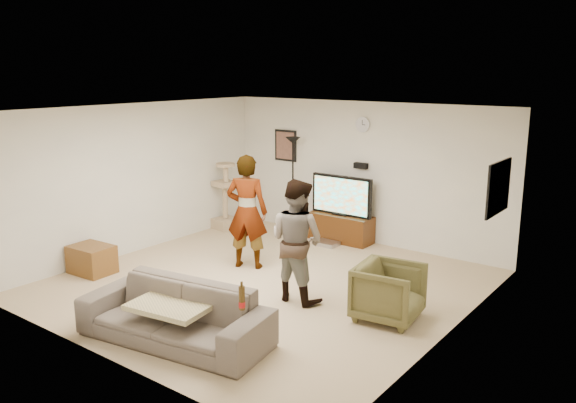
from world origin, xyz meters
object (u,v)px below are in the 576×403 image
Objects in this scene: person_right at (297,240)px; sofa at (175,314)px; floor_lamp at (293,186)px; side_table at (92,259)px; tv at (342,195)px; cat_tree at (225,196)px; person_left at (247,212)px; beer_bottle at (242,298)px; armchair at (389,292)px; tv_stand at (341,228)px.

sofa is (-0.37, -1.84, -0.50)m from person_right.
floor_lamp reaches higher than side_table.
tv is 0.53× the size of sofa.
cat_tree reaches higher than tv.
sofa reaches higher than side_table.
tv is 4.34m from side_table.
side_table is at bearing 20.14° from person_left.
side_table is (-3.76, 0.79, -0.56)m from beer_bottle.
armchair is (1.67, 2.00, 0.03)m from sofa.
side_table is (-2.13, -3.73, -0.63)m from tv.
floor_lamp is (-1.02, -0.09, 0.07)m from tv.
cat_tree is 1.69× the size of armchair.
beer_bottle is (1.63, -4.52, -0.06)m from tv.
beer_bottle is at bearing -70.22° from tv.
person_left reaches higher than tv_stand.
floor_lamp is 4.75m from sofa.
armchair is (4.50, -1.87, -0.30)m from cat_tree.
sofa is at bearing -69.98° from floor_lamp.
floor_lamp reaches higher than person_left.
side_table is at bearing 98.12° from armchair.
armchair is at bearing 147.06° from person_left.
floor_lamp is at bearing 73.04° from side_table.
floor_lamp reaches higher than cat_tree.
cat_tree is at bearing 134.90° from beer_bottle.
person_right is (0.97, -2.68, -0.01)m from tv.
person_left is (1.82, -1.44, 0.24)m from cat_tree.
tv_stand is at bearing 0.00° from tv.
person_right is (3.20, -2.04, 0.17)m from cat_tree.
armchair is (2.26, -2.52, 0.11)m from tv_stand.
person_right reaches higher than side_table.
person_right is 6.62× the size of beer_bottle.
cat_tree is at bearing -163.82° from tv_stand.
armchair is at bearing -170.48° from person_right.
sofa is (2.83, -3.88, -0.33)m from cat_tree.
cat_tree is (-2.24, -0.65, 0.41)m from tv_stand.
floor_lamp is 1.36m from cat_tree.
person_right is 0.74× the size of sofa.
beer_bottle is at bearing -9.15° from sofa.
sofa is (0.60, -4.52, -0.51)m from tv.
floor_lamp is at bearing -174.96° from tv_stand.
tv_stand is 4.56m from sofa.
cat_tree is (-1.22, -0.56, -0.25)m from floor_lamp.
side_table is at bearing 21.11° from person_right.
side_table is at bearing -88.04° from cat_tree.
person_right is at bearing -52.55° from floor_lamp.
tv is 1.53× the size of armchair.
tv is 0.72× the size of person_right.
sofa is at bearing 80.98° from person_right.
person_right is (1.99, -2.59, -0.08)m from floor_lamp.
sofa is 3.48× the size of side_table.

